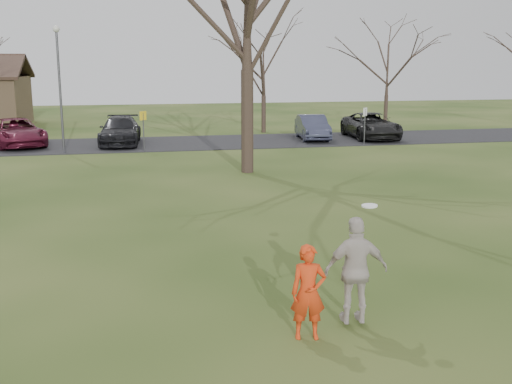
{
  "coord_description": "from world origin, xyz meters",
  "views": [
    {
      "loc": [
        -2.95,
        -9.71,
        4.45
      ],
      "look_at": [
        0.0,
        4.0,
        1.5
      ],
      "focal_mm": 42.98,
      "sensor_mm": 36.0,
      "label": 1
    }
  ],
  "objects_px": {
    "player_defender": "(308,292)",
    "car_6": "(371,126)",
    "car_5": "(312,127)",
    "catching_play": "(356,270)",
    "lamp_post": "(59,73)",
    "car_2": "(16,132)",
    "car_3": "(120,131)"
  },
  "relations": [
    {
      "from": "car_3",
      "to": "car_6",
      "type": "xyz_separation_m",
      "value": [
        14.71,
        -0.3,
        0.01
      ]
    },
    {
      "from": "player_defender",
      "to": "car_5",
      "type": "relative_size",
      "value": 0.37
    },
    {
      "from": "car_2",
      "to": "lamp_post",
      "type": "height_order",
      "value": "lamp_post"
    },
    {
      "from": "car_2",
      "to": "catching_play",
      "type": "bearing_deg",
      "value": -89.7
    },
    {
      "from": "player_defender",
      "to": "car_2",
      "type": "xyz_separation_m",
      "value": [
        -8.58,
        26.15,
        -0.01
      ]
    },
    {
      "from": "player_defender",
      "to": "car_2",
      "type": "height_order",
      "value": "player_defender"
    },
    {
      "from": "car_5",
      "to": "car_2",
      "type": "bearing_deg",
      "value": -175.02
    },
    {
      "from": "car_5",
      "to": "catching_play",
      "type": "bearing_deg",
      "value": -98.87
    },
    {
      "from": "car_2",
      "to": "player_defender",
      "type": "bearing_deg",
      "value": -91.68
    },
    {
      "from": "car_3",
      "to": "lamp_post",
      "type": "xyz_separation_m",
      "value": [
        -2.82,
        -2.53,
        3.18
      ]
    },
    {
      "from": "car_5",
      "to": "lamp_post",
      "type": "xyz_separation_m",
      "value": [
        -13.92,
        -2.43,
        3.22
      ]
    },
    {
      "from": "player_defender",
      "to": "car_5",
      "type": "height_order",
      "value": "player_defender"
    },
    {
      "from": "lamp_post",
      "to": "car_2",
      "type": "bearing_deg",
      "value": 132.43
    },
    {
      "from": "car_5",
      "to": "catching_play",
      "type": "relative_size",
      "value": 2.13
    },
    {
      "from": "player_defender",
      "to": "car_3",
      "type": "bearing_deg",
      "value": 106.49
    },
    {
      "from": "car_2",
      "to": "car_6",
      "type": "relative_size",
      "value": 0.99
    },
    {
      "from": "car_6",
      "to": "catching_play",
      "type": "bearing_deg",
      "value": -108.66
    },
    {
      "from": "player_defender",
      "to": "car_6",
      "type": "relative_size",
      "value": 0.29
    },
    {
      "from": "car_3",
      "to": "car_6",
      "type": "height_order",
      "value": "car_6"
    },
    {
      "from": "car_2",
      "to": "car_6",
      "type": "distance_m",
      "value": 20.25
    },
    {
      "from": "catching_play",
      "to": "lamp_post",
      "type": "height_order",
      "value": "lamp_post"
    },
    {
      "from": "player_defender",
      "to": "catching_play",
      "type": "height_order",
      "value": "catching_play"
    },
    {
      "from": "car_2",
      "to": "car_3",
      "type": "distance_m",
      "value": 5.55
    },
    {
      "from": "player_defender",
      "to": "car_5",
      "type": "bearing_deg",
      "value": 82.26
    },
    {
      "from": "car_3",
      "to": "catching_play",
      "type": "height_order",
      "value": "catching_play"
    },
    {
      "from": "lamp_post",
      "to": "car_6",
      "type": "bearing_deg",
      "value": 7.25
    },
    {
      "from": "car_2",
      "to": "car_3",
      "type": "relative_size",
      "value": 1.04
    },
    {
      "from": "player_defender",
      "to": "car_2",
      "type": "bearing_deg",
      "value": 117.89
    },
    {
      "from": "car_3",
      "to": "car_2",
      "type": "bearing_deg",
      "value": 179.69
    },
    {
      "from": "car_6",
      "to": "lamp_post",
      "type": "height_order",
      "value": "lamp_post"
    },
    {
      "from": "car_2",
      "to": "catching_play",
      "type": "distance_m",
      "value": 27.58
    },
    {
      "from": "player_defender",
      "to": "car_5",
      "type": "distance_m",
      "value": 26.84
    }
  ]
}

